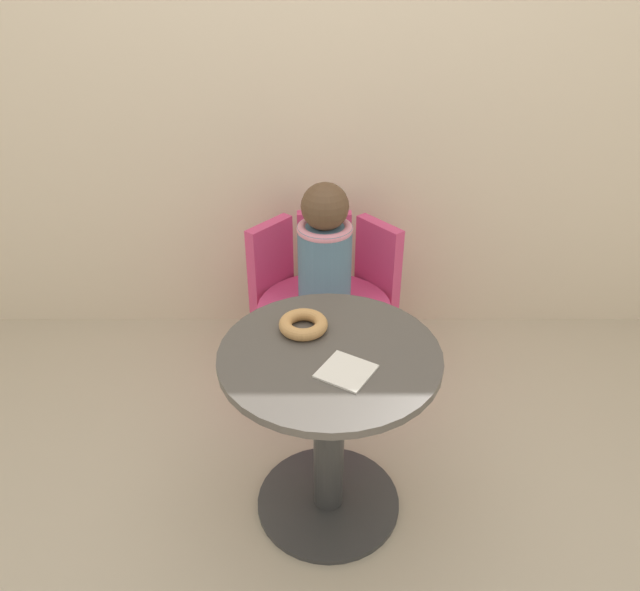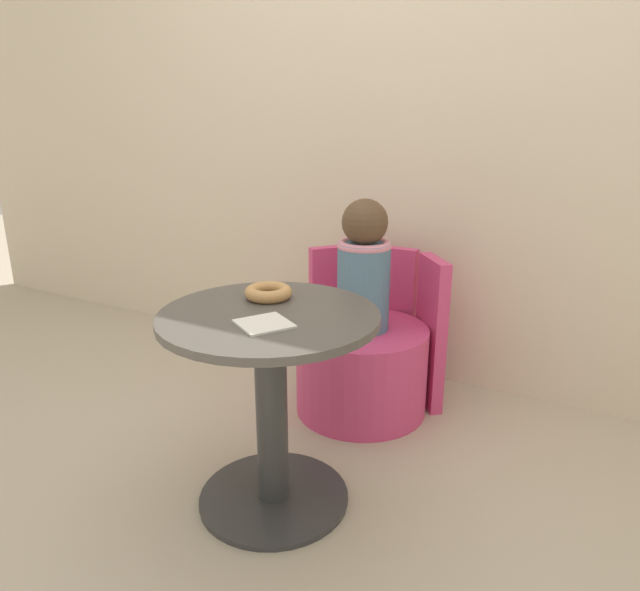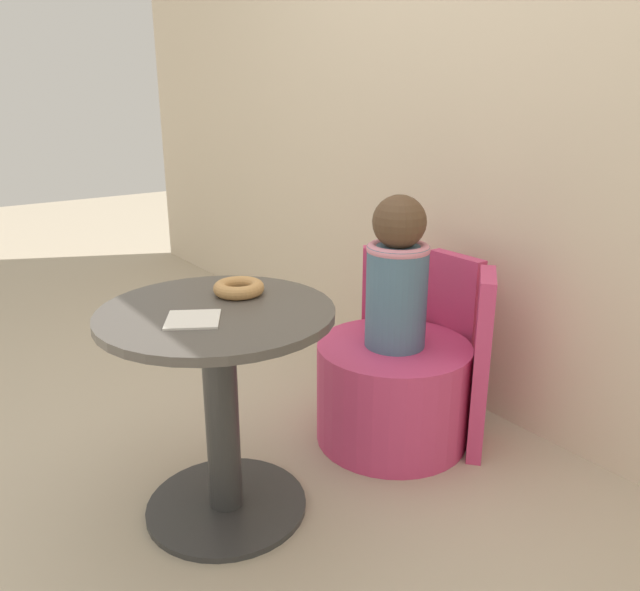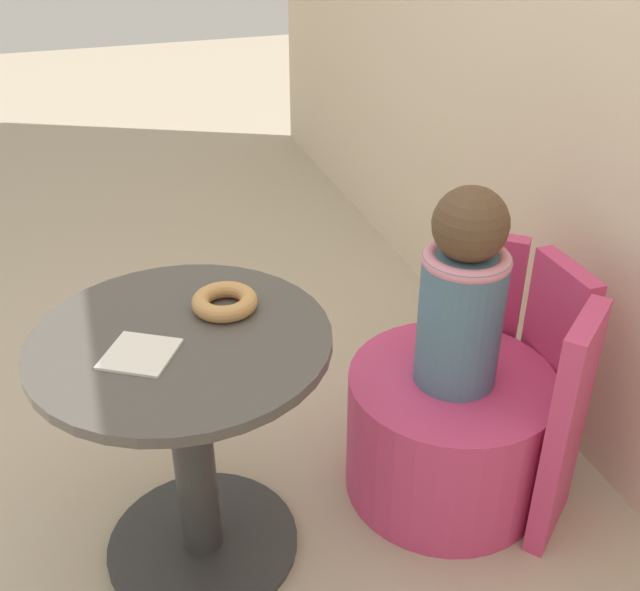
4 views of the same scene
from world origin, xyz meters
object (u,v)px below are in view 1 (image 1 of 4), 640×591
(round_table, at_px, (328,411))
(child_figure, at_px, (324,250))
(tub_chair, at_px, (323,342))
(donut, at_px, (302,324))

(round_table, distance_m, child_figure, 0.71)
(round_table, height_order, child_figure, child_figure)
(tub_chair, height_order, child_figure, child_figure)
(child_figure, bearing_deg, round_table, -89.16)
(tub_chair, bearing_deg, donut, -96.92)
(round_table, distance_m, donut, 0.28)
(tub_chair, bearing_deg, child_figure, 0.00)
(round_table, height_order, donut, donut)
(tub_chair, xyz_separation_m, donut, (-0.07, -0.56, 0.48))
(round_table, height_order, tub_chair, round_table)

